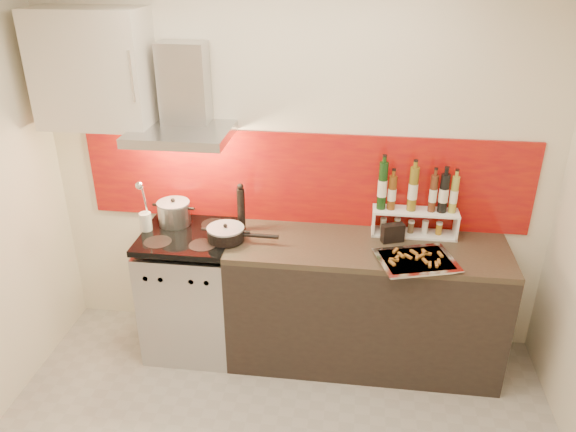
# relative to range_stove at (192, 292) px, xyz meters

# --- Properties ---
(back_wall) EXTENTS (3.40, 0.02, 2.60)m
(back_wall) POSITION_rel_range_stove_xyz_m (0.70, 0.30, 0.86)
(back_wall) COLOR silver
(back_wall) RESTS_ON ground
(backsplash) EXTENTS (3.00, 0.02, 0.64)m
(backsplash) POSITION_rel_range_stove_xyz_m (0.75, 0.29, 0.78)
(backsplash) COLOR maroon
(backsplash) RESTS_ON back_wall
(range_stove) EXTENTS (0.60, 0.60, 0.91)m
(range_stove) POSITION_rel_range_stove_xyz_m (0.00, 0.00, 0.00)
(range_stove) COLOR #B7B7BA
(range_stove) RESTS_ON ground
(counter) EXTENTS (1.80, 0.60, 0.90)m
(counter) POSITION_rel_range_stove_xyz_m (1.20, 0.00, 0.01)
(counter) COLOR black
(counter) RESTS_ON ground
(range_hood) EXTENTS (0.62, 0.50, 0.61)m
(range_hood) POSITION_rel_range_stove_xyz_m (0.00, 0.14, 1.30)
(range_hood) COLOR #B7B7BA
(range_hood) RESTS_ON back_wall
(upper_cabinet) EXTENTS (0.70, 0.35, 0.72)m
(upper_cabinet) POSITION_rel_range_stove_xyz_m (-0.55, 0.13, 1.51)
(upper_cabinet) COLOR beige
(upper_cabinet) RESTS_ON back_wall
(stock_pot) EXTENTS (0.22, 0.22, 0.19)m
(stock_pot) POSITION_rel_range_stove_xyz_m (-0.12, 0.13, 0.55)
(stock_pot) COLOR #B7B7BA
(stock_pot) RESTS_ON range_stove
(saute_pan) EXTENTS (0.47, 0.24, 0.11)m
(saute_pan) POSITION_rel_range_stove_xyz_m (0.29, -0.05, 0.51)
(saute_pan) COLOR black
(saute_pan) RESTS_ON range_stove
(utensil_jar) EXTENTS (0.08, 0.12, 0.38)m
(utensil_jar) POSITION_rel_range_stove_xyz_m (-0.28, 0.00, 0.57)
(utensil_jar) COLOR silver
(utensil_jar) RESTS_ON range_stove
(pepper_mill) EXTENTS (0.05, 0.05, 0.34)m
(pepper_mill) POSITION_rel_range_stove_xyz_m (0.35, 0.12, 0.62)
(pepper_mill) COLOR black
(pepper_mill) RESTS_ON counter
(step_shelf) EXTENTS (0.55, 0.15, 0.50)m
(step_shelf) POSITION_rel_range_stove_xyz_m (1.49, 0.19, 0.67)
(step_shelf) COLOR white
(step_shelf) RESTS_ON counter
(caddy_box) EXTENTS (0.16, 0.11, 0.12)m
(caddy_box) POSITION_rel_range_stove_xyz_m (1.35, 0.08, 0.52)
(caddy_box) COLOR black
(caddy_box) RESTS_ON counter
(baking_tray) EXTENTS (0.54, 0.47, 0.03)m
(baking_tray) POSITION_rel_range_stove_xyz_m (1.49, -0.18, 0.47)
(baking_tray) COLOR silver
(baking_tray) RESTS_ON counter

